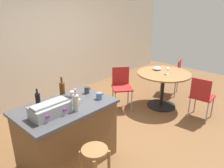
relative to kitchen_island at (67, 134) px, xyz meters
name	(u,v)px	position (x,y,z in m)	size (l,w,h in m)	color
ground_plane	(130,128)	(1.30, -0.08, -0.45)	(8.80, 8.80, 0.00)	brown
back_wall	(53,40)	(1.30, 2.22, 0.90)	(8.00, 0.10, 2.70)	beige
kitchen_island	(67,134)	(0.00, 0.00, 0.00)	(1.28, 0.80, 0.89)	brown
wooden_stool	(95,163)	(-0.13, -0.70, 0.00)	(0.30, 0.30, 0.64)	olive
dining_table	(163,81)	(2.49, -0.01, 0.14)	(1.12, 1.12, 0.77)	black
folding_chair_near	(173,74)	(3.26, 0.17, 0.08)	(0.50, 0.50, 0.88)	maroon
folding_chair_far	(122,85)	(1.84, 0.59, 0.08)	(0.56, 0.56, 0.88)	maroon
folding_chair_left	(202,95)	(2.48, -0.85, 0.06)	(0.43, 0.43, 0.86)	maroon
toolbox	(50,109)	(-0.28, -0.09, 0.52)	(0.46, 0.26, 0.17)	gray
bottle_0	(76,102)	(0.01, -0.22, 0.56)	(0.07, 0.07, 0.29)	#B7B2AD
bottle_1	(62,90)	(0.14, 0.24, 0.56)	(0.08, 0.08, 0.31)	#603314
bottle_2	(38,99)	(-0.23, 0.27, 0.53)	(0.06, 0.06, 0.23)	black
cup_0	(73,94)	(0.25, 0.15, 0.49)	(0.11, 0.07, 0.09)	white
cup_1	(65,98)	(0.08, 0.11, 0.49)	(0.12, 0.08, 0.09)	#383838
cup_2	(99,96)	(0.46, -0.17, 0.49)	(0.12, 0.09, 0.09)	#4C7099
cup_3	(78,102)	(0.13, -0.11, 0.48)	(0.11, 0.08, 0.08)	tan
cup_4	(87,90)	(0.48, 0.11, 0.49)	(0.11, 0.07, 0.10)	#383838
wine_glass	(168,69)	(2.45, -0.11, 0.43)	(0.07, 0.07, 0.14)	silver
serving_bowl	(157,68)	(2.57, 0.21, 0.35)	(0.18, 0.18, 0.07)	white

